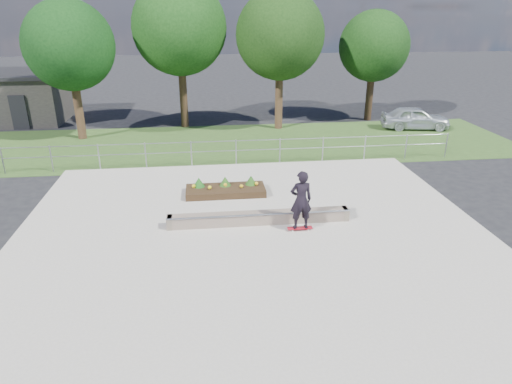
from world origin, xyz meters
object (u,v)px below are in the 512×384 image
skateboarder (301,200)px  planter_bed (226,189)px  parked_car (415,118)px  grind_ledge (259,218)px

skateboarder → planter_bed: bearing=123.1°
parked_car → skateboarder: bearing=151.6°
skateboarder → parked_car: skateboarder is taller
grind_ledge → planter_bed: (-0.96, 2.74, -0.02)m
grind_ledge → parked_car: parked_car is taller
planter_bed → skateboarder: bearing=-56.9°
planter_bed → skateboarder: (2.19, -3.37, 0.85)m
grind_ledge → parked_car: 15.77m
grind_ledge → parked_car: bearing=47.5°
grind_ledge → skateboarder: bearing=-27.0°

